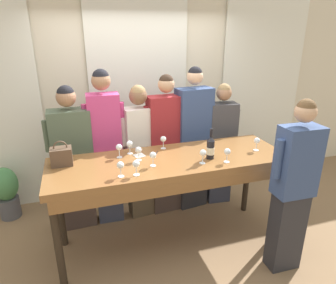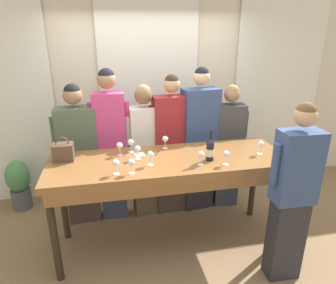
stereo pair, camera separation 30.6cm
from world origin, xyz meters
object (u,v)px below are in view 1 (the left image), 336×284
object	(u,v)px
wine_glass_center_left	(120,166)
host_pouring	(293,188)
wine_glass_back_left	(153,156)
guest_olive_jacket	(73,159)
wine_glass_center_right	(138,151)
potted_plant	(6,191)
guest_navy_coat	(193,139)
tasting_bar	(171,168)
handbag	(61,156)
wine_glass_front_mid	(163,139)
guest_beige_cap	(221,143)
guest_striped_shirt	(166,145)
wine_glass_center_mid	(203,153)
wine_glass_near_host	(227,152)
wine_glass_front_left	(119,148)
guest_cream_sweater	(140,151)
wine_glass_front_right	(130,144)
wine_bottle	(211,148)
wine_glass_back_right	(257,141)
guest_pink_top	(106,146)
wine_glass_back_mid	(136,164)

from	to	relation	value
wine_glass_center_left	host_pouring	size ratio (longest dim) A/B	0.08
wine_glass_back_left	guest_olive_jacket	world-z (taller)	guest_olive_jacket
wine_glass_center_left	guest_olive_jacket	size ratio (longest dim) A/B	0.08
wine_glass_center_left	host_pouring	xyz separation A→B (m)	(1.51, -0.43, -0.25)
wine_glass_center_right	potted_plant	bearing A→B (deg)	144.91
wine_glass_center_left	guest_navy_coat	distance (m)	1.42
guest_navy_coat	host_pouring	world-z (taller)	guest_navy_coat
wine_glass_center_left	tasting_bar	bearing A→B (deg)	23.00
handbag	guest_olive_jacket	xyz separation A→B (m)	(0.09, 0.49, -0.25)
wine_glass_front_mid	guest_beige_cap	xyz separation A→B (m)	(0.91, 0.38, -0.28)
wine_glass_back_left	host_pouring	bearing A→B (deg)	-25.33
guest_striped_shirt	wine_glass_center_mid	bearing A→B (deg)	-83.53
wine_glass_near_host	potted_plant	world-z (taller)	wine_glass_near_host
wine_glass_front_left	guest_navy_coat	distance (m)	1.13
wine_glass_center_mid	guest_navy_coat	bearing A→B (deg)	73.51
wine_glass_near_host	wine_glass_front_left	bearing A→B (deg)	156.24
handbag	wine_glass_front_mid	distance (m)	1.06
wine_glass_center_right	guest_cream_sweater	world-z (taller)	guest_cream_sweater
wine_glass_front_right	wine_glass_center_mid	world-z (taller)	same
guest_cream_sweater	host_pouring	xyz separation A→B (m)	(1.14, -1.34, 0.01)
guest_navy_coat	wine_bottle	bearing A→B (deg)	-99.84
guest_navy_coat	wine_glass_center_right	bearing A→B (deg)	-143.80
tasting_bar	guest_striped_shirt	world-z (taller)	guest_striped_shirt
guest_beige_cap	potted_plant	world-z (taller)	guest_beige_cap
wine_glass_center_left	wine_glass_back_right	distance (m)	1.51
guest_cream_sweater	guest_beige_cap	xyz separation A→B (m)	(1.09, -0.00, -0.03)
wine_bottle	guest_striped_shirt	world-z (taller)	guest_striped_shirt
wine_bottle	wine_glass_back_left	distance (m)	0.60
wine_glass_center_mid	wine_glass_center_right	distance (m)	0.64
wine_glass_front_left	guest_cream_sweater	bearing A→B (deg)	56.69
wine_glass_center_right	wine_glass_back_right	size ratio (longest dim) A/B	1.00
wine_bottle	guest_olive_jacket	size ratio (longest dim) A/B	0.18
wine_bottle	wine_glass_center_mid	bearing A→B (deg)	-144.01
guest_pink_top	guest_beige_cap	distance (m)	1.50
guest_olive_jacket	guest_beige_cap	bearing A→B (deg)	0.00
handbag	guest_beige_cap	xyz separation A→B (m)	(1.96, 0.49, -0.27)
handbag	guest_striped_shirt	size ratio (longest dim) A/B	0.14
guest_pink_top	guest_navy_coat	size ratio (longest dim) A/B	1.01
wine_glass_back_mid	potted_plant	world-z (taller)	wine_glass_back_mid
potted_plant	wine_glass_front_left	bearing A→B (deg)	-34.73
wine_glass_near_host	guest_olive_jacket	xyz separation A→B (m)	(-1.45, 0.92, -0.27)
wine_glass_back_left	guest_pink_top	size ratio (longest dim) A/B	0.08
wine_glass_center_mid	wine_glass_center_right	size ratio (longest dim) A/B	1.00
wine_glass_front_mid	guest_pink_top	size ratio (longest dim) A/B	0.08
wine_glass_front_right	wine_glass_front_mid	bearing A→B (deg)	5.05
wine_glass_back_mid	guest_beige_cap	world-z (taller)	guest_beige_cap
wine_glass_front_mid	guest_navy_coat	size ratio (longest dim) A/B	0.08
guest_pink_top	guest_cream_sweater	bearing A→B (deg)	0.00
wine_glass_center_left	guest_striped_shirt	distance (m)	1.18
wine_glass_center_left	wine_glass_center_mid	bearing A→B (deg)	2.95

